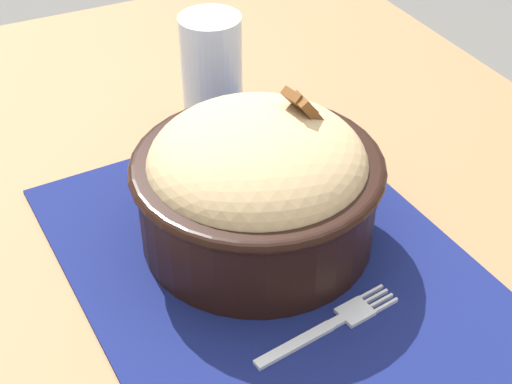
{
  "coord_description": "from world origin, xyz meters",
  "views": [
    {
      "loc": [
        0.38,
        -0.23,
        1.15
      ],
      "look_at": [
        -0.08,
        -0.0,
        0.76
      ],
      "focal_mm": 52.87,
      "sensor_mm": 36.0,
      "label": 1
    }
  ],
  "objects": [
    {
      "name": "drinking_glass",
      "position": [
        -0.29,
        0.05,
        0.75
      ],
      "size": [
        0.07,
        0.07,
        0.11
      ],
      "color": "silver",
      "rests_on": "table"
    },
    {
      "name": "table",
      "position": [
        0.0,
        0.0,
        0.63
      ],
      "size": [
        1.25,
        0.8,
        0.7
      ],
      "color": "olive",
      "rests_on": "ground_plane"
    },
    {
      "name": "bowl",
      "position": [
        -0.08,
        -0.0,
        0.77
      ],
      "size": [
        0.24,
        0.24,
        0.14
      ],
      "color": "black",
      "rests_on": "placemat"
    },
    {
      "name": "placemat",
      "position": [
        -0.04,
        -0.01,
        0.71
      ],
      "size": [
        0.43,
        0.34,
        0.0
      ],
      "primitive_type": "cube",
      "rotation": [
        0.0,
        0.0,
        0.05
      ],
      "color": "#11194C",
      "rests_on": "table"
    },
    {
      "name": "fork",
      "position": [
        0.05,
        0.01,
        0.71
      ],
      "size": [
        0.03,
        0.13,
        0.0
      ],
      "color": "silver",
      "rests_on": "placemat"
    }
  ]
}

